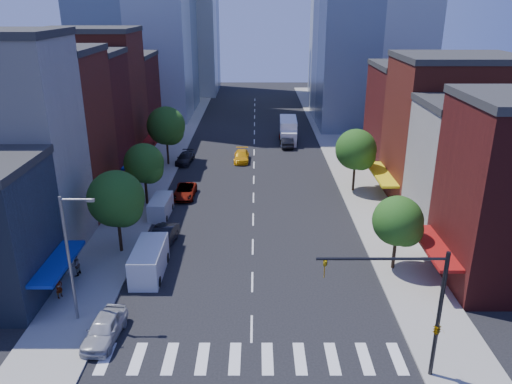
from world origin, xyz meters
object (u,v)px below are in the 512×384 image
at_px(parked_car_second, 163,237).
at_px(cargo_van_near, 149,261).
at_px(taxi, 241,156).
at_px(traffic_car_oncoming, 287,141).
at_px(box_truck, 288,131).
at_px(pedestrian_near, 59,288).
at_px(parked_car_front, 104,329).
at_px(cargo_van_far, 160,207).
at_px(traffic_car_far, 285,133).
at_px(parked_car_third, 185,191).
at_px(pedestrian_far, 75,265).
at_px(parked_car_rear, 185,158).

bearing_deg(parked_car_second, cargo_van_near, -84.46).
height_order(taxi, traffic_car_oncoming, traffic_car_oncoming).
relative_size(parked_car_second, box_truck, 0.58).
bearing_deg(pedestrian_near, parked_car_front, -109.97).
bearing_deg(taxi, cargo_van_far, -111.64).
bearing_deg(pedestrian_near, traffic_car_oncoming, 0.47).
height_order(traffic_car_oncoming, traffic_car_far, traffic_car_oncoming).
distance_m(parked_car_front, parked_car_second, 13.40).
xyz_separation_m(parked_car_third, traffic_car_oncoming, (12.61, 20.92, 0.15)).
distance_m(taxi, pedestrian_far, 33.36).
bearing_deg(taxi, traffic_car_oncoming, 48.59).
relative_size(parked_car_third, pedestrian_near, 2.99).
xyz_separation_m(box_truck, pedestrian_near, (-19.50, -45.03, -0.64)).
relative_size(parked_car_third, traffic_car_oncoming, 0.98).
height_order(cargo_van_near, taxi, cargo_van_near).
bearing_deg(parked_car_third, pedestrian_near, -106.71).
relative_size(parked_car_second, cargo_van_near, 0.88).
bearing_deg(parked_car_second, parked_car_third, 95.90).
xyz_separation_m(parked_car_third, pedestrian_far, (-6.34, -17.44, 0.40)).
xyz_separation_m(parked_car_rear, cargo_van_far, (-0.09, -17.94, 0.26)).
bearing_deg(traffic_car_far, pedestrian_far, 70.74).
relative_size(taxi, pedestrian_near, 3.01).
relative_size(parked_car_third, traffic_car_far, 1.02).
distance_m(parked_car_second, cargo_van_near, 5.16).
bearing_deg(traffic_car_oncoming, parked_car_third, 57.34).
bearing_deg(parked_car_front, cargo_van_far, 94.89).
bearing_deg(pedestrian_far, traffic_car_far, 163.92).
relative_size(cargo_van_far, pedestrian_far, 2.45).
bearing_deg(parked_car_rear, parked_car_front, -84.58).
xyz_separation_m(parked_car_second, parked_car_rear, (-1.32, 24.59, -0.13)).
relative_size(parked_car_second, pedestrian_near, 3.05).
height_order(traffic_car_oncoming, box_truck, box_truck).
bearing_deg(box_truck, traffic_car_far, 103.74).
bearing_deg(cargo_van_far, parked_car_second, -75.95).
distance_m(parked_car_second, traffic_car_oncoming, 35.34).
height_order(cargo_van_far, traffic_car_oncoming, cargo_van_far).
xyz_separation_m(parked_car_front, parked_car_second, (1.44, 13.33, 0.02)).
relative_size(parked_car_third, taxi, 0.99).
height_order(parked_car_second, pedestrian_far, pedestrian_far).
height_order(parked_car_third, box_truck, box_truck).
relative_size(traffic_car_oncoming, box_truck, 0.59).
bearing_deg(cargo_van_far, taxi, 69.82).
relative_size(parked_car_front, pedestrian_far, 2.52).
distance_m(parked_car_front, taxi, 39.61).
height_order(parked_car_rear, pedestrian_far, pedestrian_far).
bearing_deg(cargo_van_far, parked_car_rear, 91.87).
bearing_deg(parked_car_second, pedestrian_near, -117.46).
height_order(parked_car_second, pedestrian_near, pedestrian_near).
height_order(cargo_van_near, box_truck, box_truck).
height_order(parked_car_front, parked_car_third, parked_car_front).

